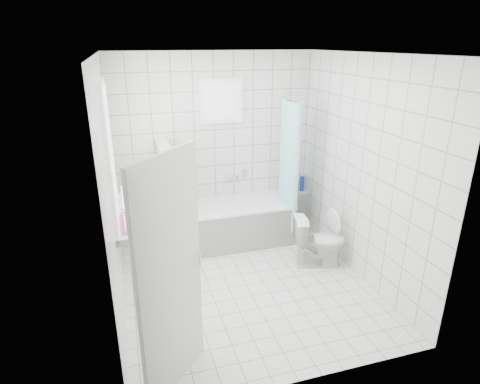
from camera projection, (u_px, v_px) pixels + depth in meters
name	position (u px, v px, depth m)	size (l,w,h in m)	color
ground	(246.00, 285.00, 4.75)	(3.00, 3.00, 0.00)	white
ceiling	(248.00, 53.00, 3.83)	(3.00, 3.00, 0.00)	white
wall_back	(215.00, 148.00, 5.63)	(2.80, 0.02, 2.60)	white
wall_front	(308.00, 246.00, 2.94)	(2.80, 0.02, 2.60)	white
wall_left	(111.00, 195.00, 3.91)	(0.02, 3.00, 2.60)	white
wall_right	(361.00, 170.00, 4.66)	(0.02, 3.00, 2.60)	white
window_left	(112.00, 157.00, 4.09)	(0.01, 0.90, 1.40)	white
window_back	(222.00, 101.00, 5.39)	(0.50, 0.01, 0.50)	white
window_sill	(124.00, 222.00, 4.36)	(0.18, 1.02, 0.08)	white
door	(171.00, 279.00, 3.07)	(0.04, 0.80, 2.00)	silver
bathtub	(232.00, 223.00, 5.69)	(1.65, 0.77, 0.58)	white
partition_wall	(167.00, 201.00, 5.25)	(0.15, 0.85, 1.50)	white
tiled_ledge	(297.00, 208.00, 6.22)	(0.40, 0.24, 0.55)	white
toilet	(319.00, 241.00, 5.08)	(0.37, 0.65, 0.66)	white
curtain_rod	(288.00, 99.00, 5.27)	(0.02, 0.02, 0.80)	silver
shower_curtain	(289.00, 167.00, 5.47)	(0.14, 0.48, 1.78)	#4FE7E9
tub_faucet	(232.00, 178.00, 5.82)	(0.18, 0.06, 0.06)	silver
sill_bottles	(123.00, 209.00, 4.29)	(0.17, 0.78, 0.32)	#F65FC6
ledge_bottles	(298.00, 185.00, 6.07)	(0.21, 0.18, 0.24)	#1732B8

